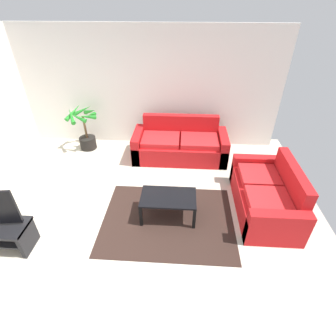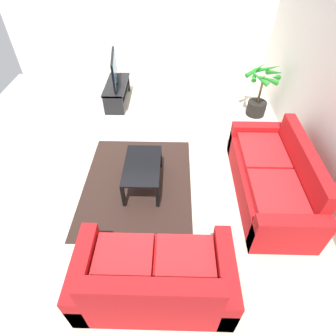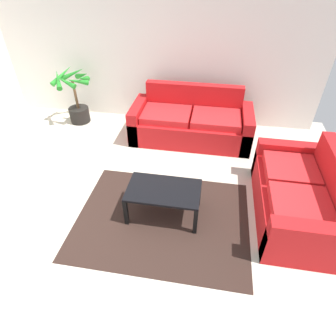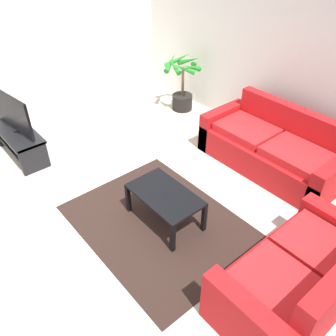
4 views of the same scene
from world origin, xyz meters
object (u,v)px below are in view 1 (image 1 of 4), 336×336
couch_main (180,146)px  potted_palm (85,131)px  coffee_table (168,199)px  couch_loveseat (266,196)px

couch_main → potted_palm: 2.29m
coffee_table → couch_loveseat: bearing=9.5°
couch_loveseat → potted_palm: (-3.80, 1.92, 0.16)m
coffee_table → couch_main: bearing=85.8°
couch_loveseat → potted_palm: 4.26m
couch_loveseat → potted_palm: bearing=153.2°
couch_main → potted_palm: size_ratio=2.02×
couch_loveseat → potted_palm: potted_palm is taller
couch_loveseat → couch_main: bearing=132.9°
couch_main → couch_loveseat: (1.53, -1.65, -0.00)m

